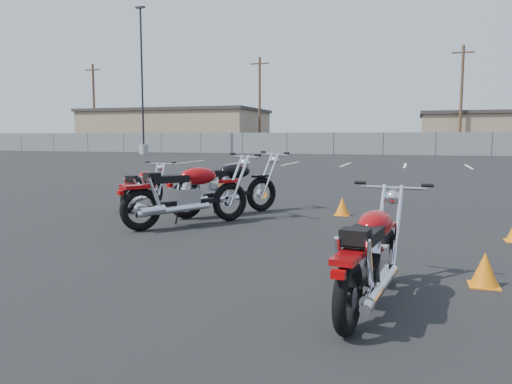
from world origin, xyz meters
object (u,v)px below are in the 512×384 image
(motorcycle_front_red, at_px, (143,188))
(motorcycle_second_black, at_px, (226,187))
(motorcycle_third_red, at_px, (187,194))
(motorcycle_rear_red, at_px, (371,255))

(motorcycle_front_red, height_order, motorcycle_second_black, motorcycle_second_black)
(motorcycle_front_red, bearing_deg, motorcycle_second_black, -9.03)
(motorcycle_front_red, relative_size, motorcycle_third_red, 0.87)
(motorcycle_second_black, relative_size, motorcycle_rear_red, 1.05)
(motorcycle_front_red, height_order, motorcycle_rear_red, motorcycle_rear_red)
(motorcycle_rear_red, bearing_deg, motorcycle_second_black, 124.71)
(motorcycle_second_black, distance_m, motorcycle_third_red, 1.29)
(motorcycle_rear_red, bearing_deg, motorcycle_front_red, 136.63)
(motorcycle_second_black, xyz_separation_m, motorcycle_third_red, (-0.18, -1.28, 0.00))
(motorcycle_front_red, xyz_separation_m, motorcycle_second_black, (1.95, -0.31, 0.12))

